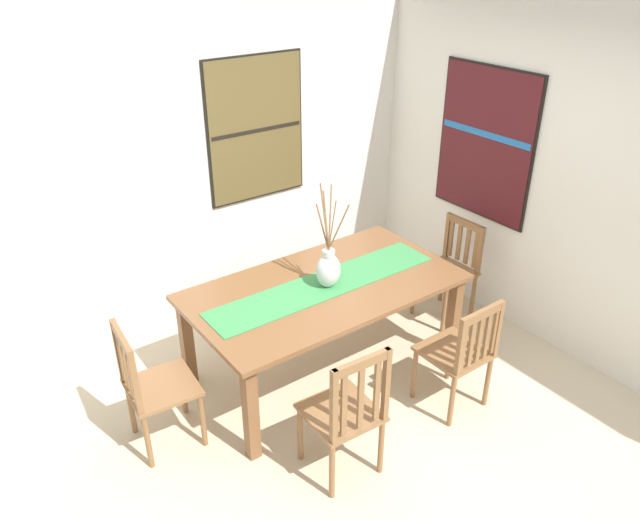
{
  "coord_description": "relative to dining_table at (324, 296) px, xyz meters",
  "views": [
    {
      "loc": [
        -2.14,
        -2.44,
        2.98
      ],
      "look_at": [
        0.11,
        0.65,
        0.92
      ],
      "focal_mm": 34.28,
      "sensor_mm": 36.0,
      "label": 1
    }
  ],
  "objects": [
    {
      "name": "table_runner",
      "position": [
        -0.0,
        0.0,
        0.09
      ],
      "size": [
        1.81,
        0.36,
        0.01
      ],
      "primitive_type": "cube",
      "color": "#388447",
      "rests_on": "dining_table"
    },
    {
      "name": "chair_1",
      "position": [
        -1.34,
        0.01,
        -0.18
      ],
      "size": [
        0.45,
        0.45,
        0.91
      ],
      "color": "brown",
      "rests_on": "ground_plane"
    },
    {
      "name": "painting_on_back_wall",
      "position": [
        0.19,
        1.2,
        0.92
      ],
      "size": [
        0.88,
        0.05,
        1.17
      ],
      "color": "black"
    },
    {
      "name": "chair_2",
      "position": [
        0.5,
        -0.89,
        -0.19
      ],
      "size": [
        0.42,
        0.42,
        0.88
      ],
      "color": "brown",
      "rests_on": "ground_plane"
    },
    {
      "name": "chair_0",
      "position": [
        -0.5,
        -0.91,
        -0.17
      ],
      "size": [
        0.44,
        0.44,
        0.95
      ],
      "color": "brown",
      "rests_on": "ground_plane"
    },
    {
      "name": "wall_side",
      "position": [
        1.75,
        -0.59,
        0.7
      ],
      "size": [
        0.12,
        6.4,
        2.7
      ],
      "primitive_type": "cube",
      "color": "silver",
      "rests_on": "ground_plane"
    },
    {
      "name": "chair_3",
      "position": [
        1.33,
        -0.01,
        -0.19
      ],
      "size": [
        0.43,
        0.43,
        0.87
      ],
      "color": "brown",
      "rests_on": "ground_plane"
    },
    {
      "name": "centerpiece_vase",
      "position": [
        0.01,
        -0.03,
        0.24
      ],
      "size": [
        0.21,
        0.21,
        0.76
      ],
      "color": "silver",
      "rests_on": "dining_table"
    },
    {
      "name": "dining_table",
      "position": [
        0.0,
        0.0,
        0.0
      ],
      "size": [
        1.97,
        1.07,
        0.74
      ],
      "color": "brown",
      "rests_on": "ground_plane"
    },
    {
      "name": "ground_plane",
      "position": [
        -0.11,
        -0.59,
        -0.67
      ],
      "size": [
        6.4,
        6.4,
        0.03
      ],
      "primitive_type": "cube",
      "color": "beige"
    },
    {
      "name": "painting_on_side_wall",
      "position": [
        1.68,
        0.07,
        0.81
      ],
      "size": [
        0.05,
        0.95,
        1.24
      ],
      "color": "black"
    },
    {
      "name": "wall_back",
      "position": [
        -0.11,
        1.27,
        0.7
      ],
      "size": [
        6.4,
        0.12,
        2.7
      ],
      "primitive_type": "cube",
      "color": "silver",
      "rests_on": "ground_plane"
    }
  ]
}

